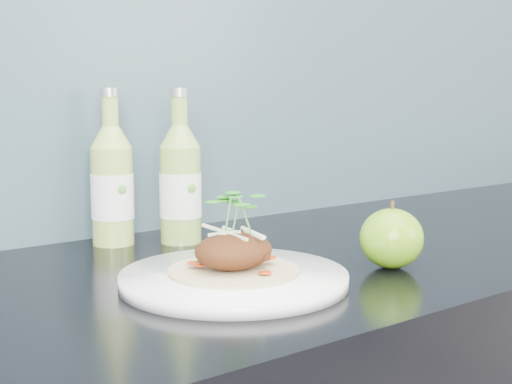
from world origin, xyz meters
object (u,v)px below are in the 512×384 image
at_px(green_apple, 392,238).
at_px(cider_bottle_right, 180,185).
at_px(dinner_plate, 234,279).
at_px(cider_bottle_left, 112,186).

bearing_deg(green_apple, cider_bottle_right, 113.58).
height_order(dinner_plate, cider_bottle_left, cider_bottle_left).
xyz_separation_m(dinner_plate, green_apple, (0.22, -0.06, 0.03)).
bearing_deg(cider_bottle_left, dinner_plate, -87.11).
bearing_deg(green_apple, cider_bottle_left, 121.87).
relative_size(dinner_plate, cider_bottle_right, 1.50).
height_order(dinner_plate, green_apple, green_apple).
bearing_deg(cider_bottle_right, green_apple, -58.98).
relative_size(cider_bottle_left, cider_bottle_right, 1.00).
distance_m(green_apple, cider_bottle_left, 0.43).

